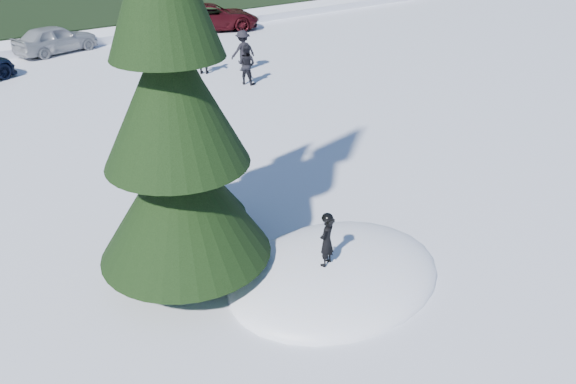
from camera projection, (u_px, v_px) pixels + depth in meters
ground at (335, 276)px, 10.94m from camera, size 200.00×200.00×0.00m
snow_mound at (335, 276)px, 10.94m from camera, size 4.48×3.52×0.96m
spruce_tall at (174, 114)px, 9.44m from camera, size 3.20×3.20×8.60m
spruce_short at (190, 142)px, 11.52m from camera, size 2.20×2.20×5.37m
child_skier at (327, 241)px, 10.25m from camera, size 0.43×0.35×1.01m
adult_0 at (247, 64)px, 22.23m from camera, size 0.87×0.95×1.57m
adult_1 at (203, 55)px, 23.57m from camera, size 0.99×0.86×1.60m
adult_2 at (243, 51)px, 23.98m from camera, size 1.15×0.72×1.72m
car_4 at (55, 39)px, 26.90m from camera, size 4.21×2.45×1.35m
car_5 at (160, 22)px, 30.47m from camera, size 4.54×2.41×1.42m
car_6 at (212, 17)px, 31.76m from camera, size 5.79×4.36×1.46m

